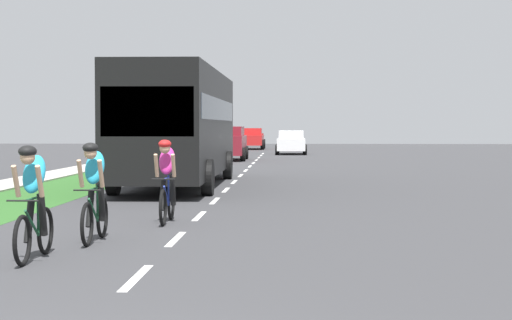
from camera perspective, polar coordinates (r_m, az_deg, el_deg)
name	(u,v)px	position (r m, az deg, el deg)	size (l,w,h in m)	color
ground_plane	(229,187)	(25.53, -1.82, -1.81)	(120.00, 120.00, 0.00)	#38383A
grass_verge	(70,186)	(26.32, -12.34, -1.73)	(2.64, 70.00, 0.01)	#2D6026
sidewalk_concrete	(2,186)	(26.93, -16.65, -1.68)	(1.54, 70.00, 0.10)	#B2ADA3
lane_markings_center	(238,178)	(29.51, -1.25, -1.25)	(0.12, 54.30, 0.01)	white
cyclist_lead	(33,201)	(11.97, -14.71, -2.69)	(0.42, 1.72, 1.58)	black
cyclist_trailing	(94,191)	(13.62, -10.80, -2.05)	(0.42, 1.72, 1.58)	black
cyclist_distant	(167,180)	(16.11, -6.00, -1.36)	(0.42, 1.72, 1.58)	black
bus_black	(179,121)	(26.16, -5.18, 2.62)	(2.78, 11.60, 3.48)	black
suv_maroon	(227,142)	(45.09, -1.99, 1.19)	(2.15, 4.70, 1.79)	maroon
sedan_white	(291,142)	(54.53, 2.37, 1.20)	(1.98, 4.30, 1.52)	silver
pickup_red	(250,139)	(66.00, -0.39, 1.45)	(2.22, 5.10, 1.64)	red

